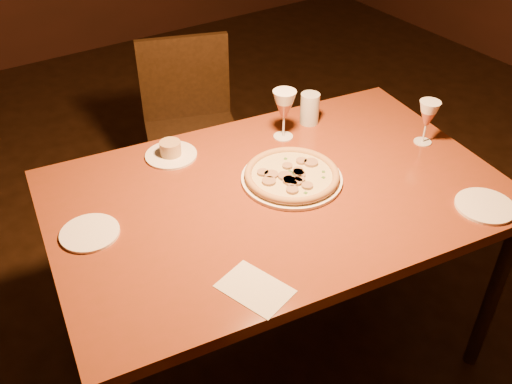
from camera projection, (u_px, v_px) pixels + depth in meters
floor at (325, 321)px, 2.56m from camera, size 7.00×7.00×0.00m
dining_table at (278, 207)px, 2.01m from camera, size 1.66×1.19×0.83m
chair_far at (191, 124)px, 2.90m from camera, size 0.58×0.58×0.95m
pizza_plate at (292, 175)px, 2.00m from camera, size 0.36×0.36×0.04m
ramekin_saucer at (171, 152)px, 2.12m from camera, size 0.19×0.19×0.06m
wine_glass_far at (284, 115)px, 2.18m from camera, size 0.09×0.09×0.20m
wine_glass_right at (426, 122)px, 2.16m from camera, size 0.08×0.08×0.18m
water_tumbler at (310, 109)px, 2.29m from camera, size 0.08×0.08×0.13m
side_plate_left at (90, 233)px, 1.78m from camera, size 0.19×0.19×0.01m
side_plate_near at (485, 206)px, 1.88m from camera, size 0.20×0.20×0.01m
menu_card at (255, 289)px, 1.59m from camera, size 0.19×0.23×0.00m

